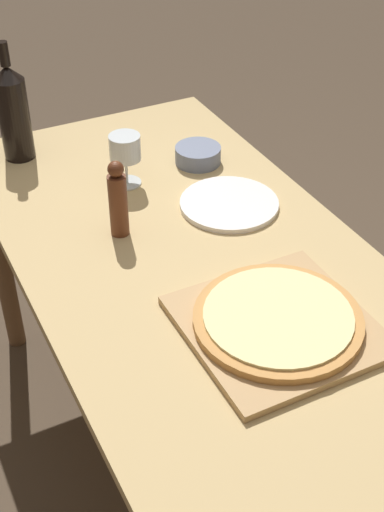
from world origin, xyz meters
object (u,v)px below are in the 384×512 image
wine_glass (125,150)px  small_bowl (198,155)px  pepper_mill (118,200)px  pizza (278,318)px  wine_bottle (13,112)px

wine_glass → small_bowl: size_ratio=1.11×
pepper_mill → wine_glass: 0.24m
pizza → wine_bottle: size_ratio=1.04×
pizza → wine_glass: 0.69m
wine_glass → small_bowl: (0.23, 0.02, -0.08)m
pepper_mill → wine_glass: bearing=63.3°
pepper_mill → wine_glass: size_ratio=1.38×
pizza → wine_bottle: wine_bottle is taller
small_bowl → pepper_mill: bearing=-145.7°
pepper_mill → pizza: bearing=-71.1°
pizza → pepper_mill: bearing=108.9°
pepper_mill → small_bowl: size_ratio=1.54×
pizza → small_bowl: (0.17, 0.70, -0.01)m
wine_glass → pizza: bearing=-85.4°
wine_bottle → pepper_mill: 0.51m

